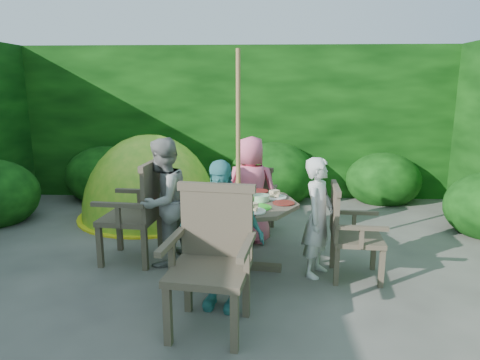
{
  "coord_description": "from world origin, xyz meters",
  "views": [
    {
      "loc": [
        0.36,
        -3.57,
        1.85
      ],
      "look_at": [
        0.16,
        0.99,
        0.85
      ],
      "focal_mm": 32.0,
      "sensor_mm": 36.0,
      "label": 1
    }
  ],
  "objects_px": {
    "garden_chair_left": "(138,210)",
    "garden_chair_front": "(212,256)",
    "garden_chair_right": "(349,231)",
    "dome_tent": "(151,215)",
    "child_left": "(163,202)",
    "patio_table": "(239,212)",
    "child_right": "(318,217)",
    "parasol_pole": "(238,164)",
    "child_back": "(251,190)",
    "child_front": "(220,235)",
    "garden_chair_back": "(255,199)"
  },
  "relations": [
    {
      "from": "garden_chair_left",
      "to": "garden_chair_front",
      "type": "distance_m",
      "value": 1.54
    },
    {
      "from": "garden_chair_right",
      "to": "dome_tent",
      "type": "relative_size",
      "value": 0.38
    },
    {
      "from": "dome_tent",
      "to": "child_left",
      "type": "bearing_deg",
      "value": -59.83
    },
    {
      "from": "dome_tent",
      "to": "garden_chair_front",
      "type": "bearing_deg",
      "value": -55.8
    },
    {
      "from": "patio_table",
      "to": "child_right",
      "type": "bearing_deg",
      "value": -8.21
    },
    {
      "from": "parasol_pole",
      "to": "child_back",
      "type": "relative_size",
      "value": 1.71
    },
    {
      "from": "patio_table",
      "to": "garden_chair_front",
      "type": "distance_m",
      "value": 1.09
    },
    {
      "from": "parasol_pole",
      "to": "child_front",
      "type": "bearing_deg",
      "value": -98.14
    },
    {
      "from": "patio_table",
      "to": "dome_tent",
      "type": "bearing_deg",
      "value": 127.39
    },
    {
      "from": "parasol_pole",
      "to": "child_left",
      "type": "relative_size",
      "value": 1.64
    },
    {
      "from": "child_right",
      "to": "dome_tent",
      "type": "distance_m",
      "value": 2.94
    },
    {
      "from": "patio_table",
      "to": "garden_chair_front",
      "type": "xyz_separation_m",
      "value": [
        -0.16,
        -1.07,
        -0.04
      ]
    },
    {
      "from": "parasol_pole",
      "to": "child_front",
      "type": "height_order",
      "value": "parasol_pole"
    },
    {
      "from": "garden_chair_left",
      "to": "child_left",
      "type": "xyz_separation_m",
      "value": [
        0.28,
        -0.04,
        0.11
      ]
    },
    {
      "from": "garden_chair_back",
      "to": "child_front",
      "type": "height_order",
      "value": "child_front"
    },
    {
      "from": "garden_chair_right",
      "to": "garden_chair_left",
      "type": "distance_m",
      "value": 2.19
    },
    {
      "from": "garden_chair_back",
      "to": "child_front",
      "type": "bearing_deg",
      "value": 90.67
    },
    {
      "from": "garden_chair_right",
      "to": "garden_chair_front",
      "type": "relative_size",
      "value": 0.84
    },
    {
      "from": "garden_chair_right",
      "to": "child_front",
      "type": "relative_size",
      "value": 0.7
    },
    {
      "from": "garden_chair_right",
      "to": "dome_tent",
      "type": "distance_m",
      "value": 3.18
    },
    {
      "from": "garden_chair_back",
      "to": "dome_tent",
      "type": "xyz_separation_m",
      "value": [
        -1.52,
        0.7,
        -0.45
      ]
    },
    {
      "from": "garden_chair_front",
      "to": "child_front",
      "type": "bearing_deg",
      "value": 89.76
    },
    {
      "from": "child_back",
      "to": "garden_chair_front",
      "type": "bearing_deg",
      "value": 88.04
    },
    {
      "from": "patio_table",
      "to": "child_left",
      "type": "height_order",
      "value": "child_left"
    },
    {
      "from": "garden_chair_left",
      "to": "garden_chair_front",
      "type": "bearing_deg",
      "value": 42.73
    },
    {
      "from": "child_front",
      "to": "garden_chair_front",
      "type": "bearing_deg",
      "value": -85.21
    },
    {
      "from": "child_front",
      "to": "patio_table",
      "type": "bearing_deg",
      "value": 94.55
    },
    {
      "from": "child_left",
      "to": "patio_table",
      "type": "bearing_deg",
      "value": 104.39
    },
    {
      "from": "garden_chair_back",
      "to": "child_back",
      "type": "height_order",
      "value": "child_back"
    },
    {
      "from": "parasol_pole",
      "to": "garden_chair_front",
      "type": "relative_size",
      "value": 2.07
    },
    {
      "from": "child_left",
      "to": "child_front",
      "type": "relative_size",
      "value": 1.05
    },
    {
      "from": "dome_tent",
      "to": "garden_chair_left",
      "type": "bearing_deg",
      "value": -68.61
    },
    {
      "from": "garden_chair_right",
      "to": "dome_tent",
      "type": "height_order",
      "value": "dome_tent"
    },
    {
      "from": "garden_chair_back",
      "to": "child_left",
      "type": "xyz_separation_m",
      "value": [
        -0.95,
        -0.98,
        0.22
      ]
    },
    {
      "from": "patio_table",
      "to": "child_front",
      "type": "distance_m",
      "value": 0.8
    },
    {
      "from": "garden_chair_front",
      "to": "child_left",
      "type": "bearing_deg",
      "value": 126.19
    },
    {
      "from": "garden_chair_right",
      "to": "garden_chair_front",
      "type": "distance_m",
      "value": 1.55
    },
    {
      "from": "garden_chair_left",
      "to": "dome_tent",
      "type": "distance_m",
      "value": 1.76
    },
    {
      "from": "garden_chair_left",
      "to": "child_back",
      "type": "distance_m",
      "value": 1.35
    },
    {
      "from": "garden_chair_left",
      "to": "child_right",
      "type": "xyz_separation_m",
      "value": [
        1.87,
        -0.27,
        0.03
      ]
    },
    {
      "from": "garden_chair_back",
      "to": "child_right",
      "type": "relative_size",
      "value": 0.72
    },
    {
      "from": "child_back",
      "to": "child_left",
      "type": "bearing_deg",
      "value": 43.04
    },
    {
      "from": "patio_table",
      "to": "dome_tent",
      "type": "xyz_separation_m",
      "value": [
        -1.37,
        1.79,
        -0.6
      ]
    },
    {
      "from": "parasol_pole",
      "to": "child_back",
      "type": "height_order",
      "value": "parasol_pole"
    },
    {
      "from": "patio_table",
      "to": "garden_chair_right",
      "type": "relative_size",
      "value": 1.57
    },
    {
      "from": "garden_chair_right",
      "to": "garden_chair_back",
      "type": "height_order",
      "value": "garden_chair_right"
    },
    {
      "from": "parasol_pole",
      "to": "child_back",
      "type": "distance_m",
      "value": 0.92
    },
    {
      "from": "garden_chair_front",
      "to": "garden_chair_back",
      "type": "bearing_deg",
      "value": 89.83
    },
    {
      "from": "child_right",
      "to": "child_left",
      "type": "relative_size",
      "value": 0.89
    },
    {
      "from": "patio_table",
      "to": "child_right",
      "type": "relative_size",
      "value": 1.17
    }
  ]
}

